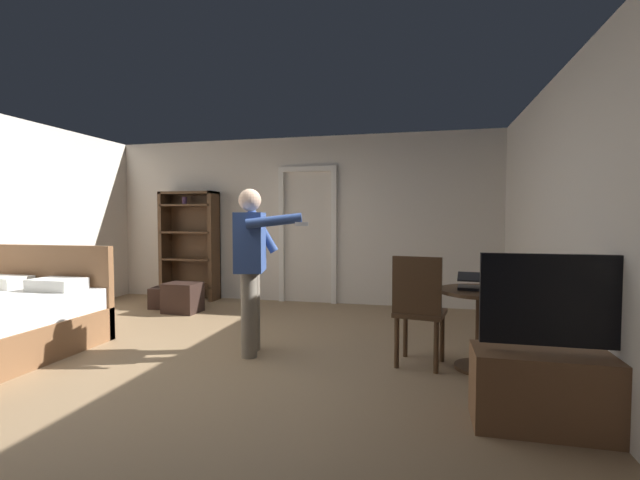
% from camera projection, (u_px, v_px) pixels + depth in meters
% --- Properties ---
extents(ground_plane, '(6.77, 6.77, 0.00)m').
position_uv_depth(ground_plane, '(209.00, 359.00, 4.05)').
color(ground_plane, '#997A56').
extents(wall_back, '(6.39, 0.12, 2.59)m').
position_uv_depth(wall_back, '(298.00, 220.00, 6.88)').
color(wall_back, silver).
rests_on(wall_back, ground_plane).
extents(wall_right, '(0.12, 6.08, 2.59)m').
position_uv_depth(wall_right, '(586.00, 221.00, 3.27)').
color(wall_right, silver).
rests_on(wall_right, ground_plane).
extents(doorway_frame, '(0.93, 0.08, 2.13)m').
position_uv_depth(doorway_frame, '(308.00, 225.00, 6.77)').
color(doorway_frame, white).
rests_on(doorway_frame, ground_plane).
extents(bookshelf, '(0.94, 0.32, 1.76)m').
position_uv_depth(bookshelf, '(190.00, 241.00, 7.09)').
color(bookshelf, '#4C331E').
rests_on(bookshelf, ground_plane).
extents(tv_flatscreen, '(1.05, 0.40, 1.10)m').
position_uv_depth(tv_flatscreen, '(561.00, 380.00, 2.67)').
color(tv_flatscreen, brown).
rests_on(tv_flatscreen, ground_plane).
extents(side_table, '(0.71, 0.71, 0.70)m').
position_uv_depth(side_table, '(480.00, 315.00, 3.76)').
color(side_table, '#4C331E').
rests_on(side_table, ground_plane).
extents(laptop, '(0.36, 0.36, 0.15)m').
position_uv_depth(laptop, '(477.00, 284.00, 3.71)').
color(laptop, black).
rests_on(laptop, side_table).
extents(bottle_on_table, '(0.06, 0.06, 0.25)m').
position_uv_depth(bottle_on_table, '(500.00, 279.00, 3.63)').
color(bottle_on_table, '#3A501D').
rests_on(bottle_on_table, side_table).
extents(wooden_chair, '(0.49, 0.49, 0.99)m').
position_uv_depth(wooden_chair, '(419.00, 306.00, 3.81)').
color(wooden_chair, '#4C331E').
rests_on(wooden_chair, ground_plane).
extents(person_blue_shirt, '(0.79, 0.60, 1.60)m').
position_uv_depth(person_blue_shirt, '(252.00, 259.00, 4.19)').
color(person_blue_shirt, gray).
rests_on(person_blue_shirt, ground_plane).
extents(suitcase_dark, '(0.48, 0.40, 0.42)m').
position_uv_depth(suitcase_dark, '(183.00, 298.00, 6.07)').
color(suitcase_dark, black).
rests_on(suitcase_dark, ground_plane).
extents(suitcase_small, '(0.59, 0.41, 0.30)m').
position_uv_depth(suitcase_small, '(170.00, 298.00, 6.38)').
color(suitcase_small, black).
rests_on(suitcase_small, ground_plane).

